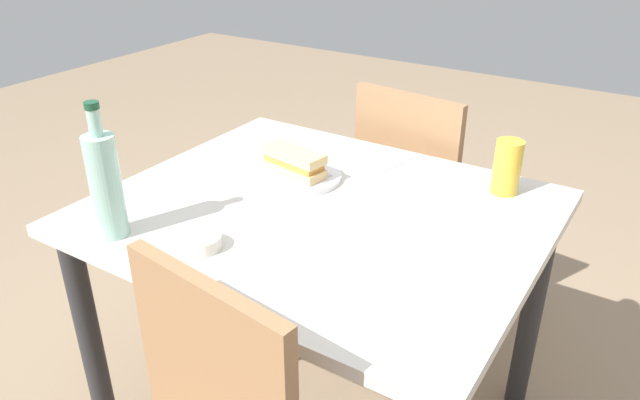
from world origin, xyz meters
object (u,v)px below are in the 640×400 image
Objects in this scene: chair_far at (418,190)px; beer_glass at (507,167)px; plate_near at (294,176)px; olive_bowl at (201,242)px; dining_table at (320,244)px; water_bottle at (106,184)px; knife_near at (306,164)px; baguette_sandwich_near at (294,162)px.

beer_glass is (0.37, -0.32, 0.29)m from chair_far.
plate_near is 0.41m from olive_bowl.
olive_bowl is (-0.12, -0.30, 0.12)m from dining_table.
plate_near is at bearing 69.62° from water_bottle.
beer_glass is (0.51, 0.16, 0.05)m from knife_near.
beer_glass reaches higher than olive_bowl.
dining_table is 0.35m from olive_bowl.
baguette_sandwich_near is at bearing -90.00° from plate_near.
beer_glass reaches higher than knife_near.
baguette_sandwich_near is 1.35× the size of beer_glass.
chair_far reaches higher than plate_near.
plate_near is 1.47× the size of knife_near.
chair_far is 0.62m from baguette_sandwich_near.
chair_far is 0.98m from olive_bowl.
chair_far reaches higher than beer_glass.
plate_near is 0.52m from water_bottle.
baguette_sandwich_near is 1.09× the size of knife_near.
chair_far is 0.56m from knife_near.
olive_bowl is at bearing -126.97° from beer_glass.
dining_table is at bearing -137.38° from beer_glass.
water_bottle is at bearing -131.78° from dining_table.
water_bottle reaches higher than knife_near.
water_bottle reaches higher than dining_table.
knife_near is at bearing 94.25° from olive_bowl.
olive_bowl is (-0.11, -0.95, 0.24)m from chair_far.
chair_far is 1.12m from water_bottle.
chair_far is 3.34× the size of plate_near.
olive_bowl is (0.03, -0.41, 0.01)m from plate_near.
beer_glass is at bearing 45.43° from water_bottle.
baguette_sandwich_near is (-0.15, 0.11, 0.16)m from dining_table.
baguette_sandwich_near reaches higher than olive_bowl.
chair_far is at bearing 75.39° from plate_near.
knife_near is at bearing 71.90° from water_bottle.
water_bottle is (-0.17, -0.47, 0.12)m from plate_near.
baguette_sandwich_near is at bearing 94.72° from olive_bowl.
chair_far reaches higher than olive_bowl.
knife_near is (-0.00, 0.06, 0.01)m from plate_near.
plate_near is (-0.15, 0.11, 0.12)m from dining_table.
chair_far is at bearing 73.51° from knife_near.
knife_near is 0.57m from water_bottle.
chair_far is 4.92× the size of knife_near.
plate_near is 2.82× the size of olive_bowl.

